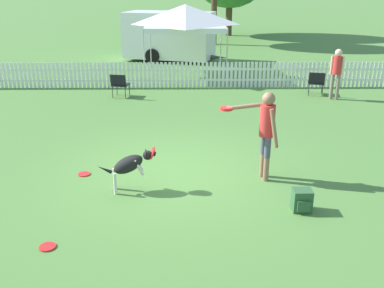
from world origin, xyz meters
name	(u,v)px	position (x,y,z in m)	size (l,w,h in m)	color
ground_plane	(175,173)	(0.00, 0.00, 0.00)	(240.00, 240.00, 0.00)	#4C7A38
handler_person	(265,126)	(1.69, -0.26, 1.08)	(1.08, 0.49, 1.71)	#8C664C
leaping_dog	(130,164)	(-0.78, -0.74, 0.52)	(1.07, 0.42, 0.81)	black
frisbee_near_handler	(48,247)	(-1.77, -2.55, 0.01)	(0.24, 0.24, 0.02)	red
frisbee_near_dog	(84,174)	(-1.81, -0.06, 0.01)	(0.24, 0.24, 0.02)	red
backpack_on_grass	(302,200)	(2.14, -1.52, 0.19)	(0.31, 0.30, 0.38)	#2D5633
picket_fence	(180,75)	(0.00, 7.37, 0.46)	(27.92, 0.04, 0.92)	white
folding_chair_blue_left	(316,81)	(4.55, 6.20, 0.47)	(0.63, 0.64, 0.80)	#333338
folding_chair_center	(120,83)	(-1.96, 6.01, 0.47)	(0.60, 0.62, 0.78)	#333338
canopy_tent_main	(185,17)	(0.19, 9.55, 2.29)	(3.09, 3.09, 2.77)	#B2B2B2
spectator_standing	(337,69)	(5.01, 5.69, 0.97)	(0.39, 0.27, 1.61)	#7A705B
equipment_trailer	(169,35)	(-0.59, 13.12, 1.20)	(5.01, 3.08, 2.26)	white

